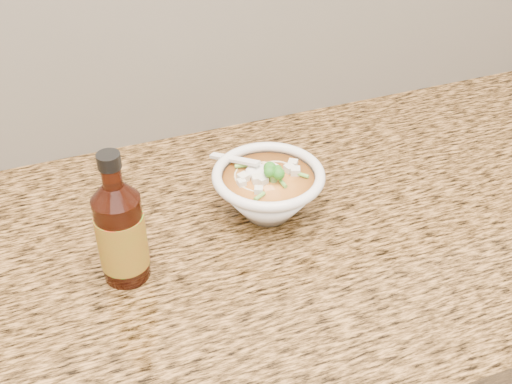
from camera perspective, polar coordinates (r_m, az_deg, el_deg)
name	(u,v)px	position (r m, az deg, el deg)	size (l,w,h in m)	color
counter_slab	(184,261)	(0.95, -6.43, -6.08)	(4.00, 0.68, 0.04)	#A2703B
soup_bowl	(268,191)	(0.98, 1.08, 0.08)	(0.17, 0.18, 0.10)	white
hot_sauce_bottle	(121,233)	(0.87, -11.92, -3.56)	(0.08, 0.08, 0.20)	#3C1208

